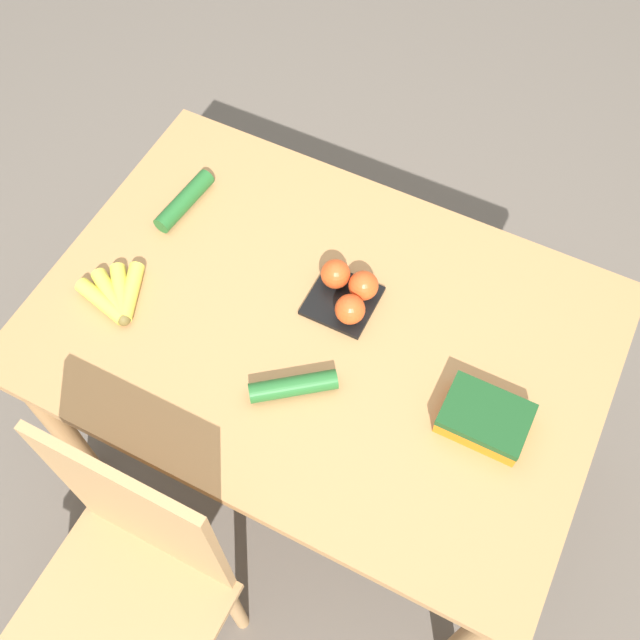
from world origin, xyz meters
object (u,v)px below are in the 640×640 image
cucumber_far (184,201)px  cucumber_near (293,386)px  chair (129,589)px  banana_bunch (116,296)px  carrot_bag (485,417)px  tomato_pack (348,292)px

cucumber_far → cucumber_near: bearing=145.6°
chair → banana_bunch: 0.65m
banana_bunch → cucumber_near: 0.47m
chair → cucumber_near: size_ratio=5.50×
carrot_bag → cucumber_near: (0.39, 0.11, -0.01)m
tomato_pack → carrot_bag: bearing=159.0°
carrot_bag → cucumber_near: carrot_bag is taller
tomato_pack → carrot_bag: size_ratio=0.85×
cucumber_near → cucumber_far: same height
banana_bunch → cucumber_far: 0.30m
banana_bunch → carrot_bag: size_ratio=0.91×
tomato_pack → chair: bearing=77.5°
carrot_bag → cucumber_far: size_ratio=0.92×
banana_bunch → cucumber_far: bearing=-88.6°
chair → cucumber_near: 0.58m
tomato_pack → carrot_bag: 0.41m
tomato_pack → cucumber_near: bearing=88.9°
cucumber_near → banana_bunch: bearing=-2.5°
chair → cucumber_near: (-0.16, -0.48, 0.27)m
carrot_bag → cucumber_far: carrot_bag is taller
banana_bunch → tomato_pack: (-0.47, -0.24, 0.02)m
cucumber_far → banana_bunch: bearing=91.4°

